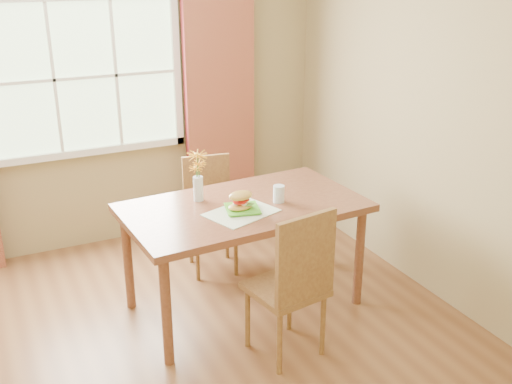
{
  "coord_description": "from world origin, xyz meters",
  "views": [
    {
      "loc": [
        -0.88,
        -3.16,
        2.4
      ],
      "look_at": [
        0.79,
        0.3,
        0.9
      ],
      "focal_mm": 42.0,
      "sensor_mm": 36.0,
      "label": 1
    }
  ],
  "objects": [
    {
      "name": "curtain_right",
      "position": [
        1.15,
        1.78,
        1.1
      ],
      "size": [
        0.65,
        0.08,
        2.2
      ],
      "primitive_type": "cube",
      "color": "maroon",
      "rests_on": "room"
    },
    {
      "name": "flower_vase",
      "position": [
        0.47,
        0.55,
        1.03
      ],
      "size": [
        0.15,
        0.15,
        0.36
      ],
      "color": "silver",
      "rests_on": "dining_table"
    },
    {
      "name": "dining_table",
      "position": [
        0.72,
        0.35,
        0.72
      ],
      "size": [
        1.7,
        1.02,
        0.81
      ],
      "rotation": [
        0.0,
        0.0,
        0.05
      ],
      "color": "brown",
      "rests_on": "room"
    },
    {
      "name": "croissant_sandwich",
      "position": [
        0.65,
        0.23,
        0.89
      ],
      "size": [
        0.19,
        0.13,
        0.13
      ],
      "rotation": [
        0.0,
        0.0,
        0.08
      ],
      "color": "#E3B14D",
      "rests_on": "plate"
    },
    {
      "name": "window",
      "position": [
        0.0,
        1.87,
        1.5
      ],
      "size": [
        1.62,
        0.06,
        1.32
      ],
      "color": "#B6DAA4",
      "rests_on": "room"
    },
    {
      "name": "water_glass",
      "position": [
        0.96,
        0.28,
        0.86
      ],
      "size": [
        0.08,
        0.08,
        0.12
      ],
      "color": "silver",
      "rests_on": "dining_table"
    },
    {
      "name": "chair_far",
      "position": [
        0.74,
        1.05,
        0.51
      ],
      "size": [
        0.45,
        0.45,
        0.93
      ],
      "rotation": [
        0.0,
        0.0,
        -0.18
      ],
      "color": "olive",
      "rests_on": "room"
    },
    {
      "name": "placemat",
      "position": [
        0.64,
        0.21,
        0.81
      ],
      "size": [
        0.53,
        0.46,
        0.01
      ],
      "primitive_type": "cube",
      "rotation": [
        0.0,
        0.0,
        0.33
      ],
      "color": "beige",
      "rests_on": "dining_table"
    },
    {
      "name": "chair_near",
      "position": [
        0.74,
        -0.36,
        0.56
      ],
      "size": [
        0.49,
        0.49,
        1.03
      ],
      "rotation": [
        0.0,
        0.0,
        0.16
      ],
      "color": "olive",
      "rests_on": "room"
    },
    {
      "name": "plate",
      "position": [
        0.66,
        0.24,
        0.82
      ],
      "size": [
        0.27,
        0.27,
        0.01
      ],
      "primitive_type": "cube",
      "rotation": [
        0.0,
        0.0,
        -0.25
      ],
      "color": "#52BC2F",
      "rests_on": "placemat"
    },
    {
      "name": "room",
      "position": [
        0.0,
        0.0,
        1.35
      ],
      "size": [
        4.24,
        3.84,
        2.74
      ],
      "color": "brown",
      "rests_on": "ground"
    }
  ]
}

